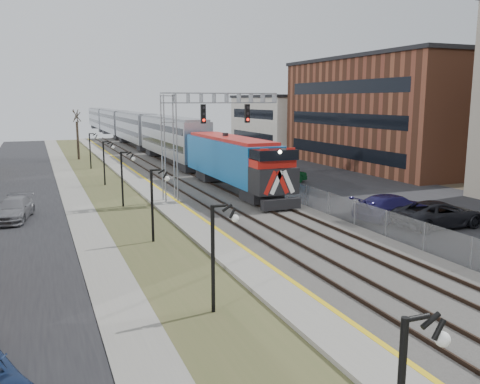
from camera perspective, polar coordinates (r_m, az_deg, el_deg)
street_west at (r=44.08m, az=-24.12°, el=-0.53°), size 7.00×120.00×0.04m
sidewalk at (r=44.11m, az=-18.28°, el=-0.11°), size 2.00×120.00×0.08m
grass_median at (r=44.38m, az=-14.42°, el=0.13°), size 4.00×120.00×0.06m
platform at (r=44.84m, az=-10.63°, el=0.50°), size 2.00×120.00×0.24m
ballast_bed at (r=46.06m, az=-4.52°, el=0.88°), size 8.00×120.00×0.20m
parking_lot at (r=50.92m, az=8.47°, el=1.61°), size 16.00×120.00×0.04m
platform_edge at (r=45.00m, az=-9.54°, el=0.73°), size 0.24×120.00×0.01m
track_near at (r=45.49m, az=-6.93°, el=0.94°), size 1.58×120.00×0.15m
track_far at (r=46.50m, az=-2.76°, el=1.20°), size 1.58×120.00×0.15m
train at (r=87.32m, az=-12.07°, el=6.99°), size 3.00×108.65×5.33m
signal_gantry at (r=37.99m, az=-5.47°, el=7.20°), size 9.00×1.07×8.15m
lampposts at (r=27.81m, az=-9.96°, el=-1.49°), size 0.14×62.14×4.00m
fence at (r=47.36m, az=0.32°, el=2.03°), size 0.04×120.00×1.60m
buildings_east at (r=55.96m, az=23.30°, el=8.13°), size 16.00×76.00×15.00m
car_lot_c at (r=32.84m, az=21.41°, el=-2.39°), size 5.74×2.66×1.59m
car_lot_d at (r=33.86m, az=16.82°, el=-1.70°), size 5.89×2.89×1.65m
car_lot_e at (r=50.49m, az=3.72°, el=2.35°), size 3.92×1.74×1.31m
car_lot_f at (r=46.70m, az=5.01°, el=1.83°), size 4.96×3.24×1.54m
car_street_b at (r=35.45m, az=-24.09°, el=-1.85°), size 2.83×5.10×1.40m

